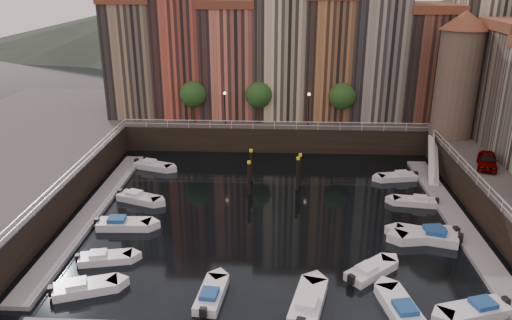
# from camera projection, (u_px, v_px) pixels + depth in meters

# --- Properties ---
(ground) EXTENTS (200.00, 200.00, 0.00)m
(ground) POSITION_uv_depth(u_px,v_px,m) (271.00, 212.00, 45.37)
(ground) COLOR black
(ground) RESTS_ON ground
(quay_far) EXTENTS (80.00, 20.00, 3.00)m
(quay_far) POSITION_uv_depth(u_px,v_px,m) (276.00, 118.00, 69.15)
(quay_far) COLOR black
(quay_far) RESTS_ON ground
(dock_left) EXTENTS (2.00, 28.00, 0.35)m
(dock_left) POSITION_uv_depth(u_px,v_px,m) (92.00, 211.00, 45.15)
(dock_left) COLOR gray
(dock_left) RESTS_ON ground
(dock_right) EXTENTS (2.00, 28.00, 0.35)m
(dock_right) POSITION_uv_depth(u_px,v_px,m) (456.00, 220.00, 43.60)
(dock_right) COLOR gray
(dock_right) RESTS_ON ground
(mountains) EXTENTS (145.00, 100.00, 18.00)m
(mountains) POSITION_uv_depth(u_px,v_px,m) (286.00, 19.00, 145.33)
(mountains) COLOR #2D382D
(mountains) RESTS_ON ground
(far_terrace) EXTENTS (48.70, 10.30, 17.50)m
(far_terrace) POSITION_uv_depth(u_px,v_px,m) (302.00, 52.00, 63.33)
(far_terrace) COLOR #8C7659
(far_terrace) RESTS_ON quay_far
(corner_tower) EXTENTS (5.20, 5.20, 13.80)m
(corner_tower) POSITION_uv_depth(u_px,v_px,m) (458.00, 73.00, 54.38)
(corner_tower) COLOR #6B5B4C
(corner_tower) RESTS_ON quay_right
(promenade_trees) EXTENTS (21.20, 3.20, 5.20)m
(promenade_trees) POSITION_uv_depth(u_px,v_px,m) (264.00, 95.00, 60.13)
(promenade_trees) COLOR black
(promenade_trees) RESTS_ON quay_far
(street_lamps) EXTENTS (10.36, 0.36, 4.18)m
(street_lamps) POSITION_uv_depth(u_px,v_px,m) (267.00, 103.00, 59.42)
(street_lamps) COLOR black
(street_lamps) RESTS_ON quay_far
(railings) EXTENTS (36.08, 34.04, 0.52)m
(railings) POSITION_uv_depth(u_px,v_px,m) (273.00, 155.00, 48.60)
(railings) COLOR white
(railings) RESTS_ON ground
(gangway) EXTENTS (2.78, 8.32, 3.73)m
(gangway) POSITION_uv_depth(u_px,v_px,m) (433.00, 158.00, 53.23)
(gangway) COLOR white
(gangway) RESTS_ON ground
(mooring_pilings) EXTENTS (5.36, 3.73, 3.78)m
(mooring_pilings) POSITION_uv_depth(u_px,v_px,m) (274.00, 172.00, 50.02)
(mooring_pilings) COLOR black
(mooring_pilings) RESTS_ON ground
(boat_left_0) EXTENTS (4.55, 2.96, 1.03)m
(boat_left_0) POSITION_uv_depth(u_px,v_px,m) (84.00, 288.00, 33.90)
(boat_left_0) COLOR silver
(boat_left_0) RESTS_ON ground
(boat_left_1) EXTENTS (4.20, 2.24, 0.94)m
(boat_left_1) POSITION_uv_depth(u_px,v_px,m) (104.00, 258.00, 37.49)
(boat_left_1) COLOR silver
(boat_left_1) RESTS_ON ground
(boat_left_2) EXTENTS (4.77, 1.89, 1.09)m
(boat_left_2) POSITION_uv_depth(u_px,v_px,m) (123.00, 224.00, 42.44)
(boat_left_2) COLOR silver
(boat_left_2) RESTS_ON ground
(boat_left_3) EXTENTS (4.53, 2.94, 1.02)m
(boat_left_3) POSITION_uv_depth(u_px,v_px,m) (138.00, 198.00, 47.44)
(boat_left_3) COLOR silver
(boat_left_3) RESTS_ON ground
(boat_left_4) EXTENTS (4.59, 2.86, 1.03)m
(boat_left_4) POSITION_uv_depth(u_px,v_px,m) (153.00, 166.00, 55.38)
(boat_left_4) COLOR silver
(boat_left_4) RESTS_ON ground
(boat_right_0) EXTENTS (4.87, 3.03, 1.09)m
(boat_right_0) POSITION_uv_depth(u_px,v_px,m) (475.00, 311.00, 31.55)
(boat_right_0) COLOR silver
(boat_right_0) RESTS_ON ground
(boat_right_1) EXTENTS (5.28, 3.15, 1.18)m
(boat_right_1) POSITION_uv_depth(u_px,v_px,m) (428.00, 236.00, 40.48)
(boat_right_1) COLOR silver
(boat_right_1) RESTS_ON ground
(boat_right_2) EXTENTS (5.28, 2.62, 1.19)m
(boat_right_2) POSITION_uv_depth(u_px,v_px,m) (428.00, 235.00, 40.57)
(boat_right_2) COLOR silver
(boat_right_2) RESTS_ON ground
(boat_right_3) EXTENTS (4.20, 1.99, 0.95)m
(boat_right_3) POSITION_uv_depth(u_px,v_px,m) (415.00, 201.00, 46.77)
(boat_right_3) COLOR silver
(boat_right_3) RESTS_ON ground
(boat_right_4) EXTENTS (4.30, 2.22, 0.96)m
(boat_right_4) POSITION_uv_depth(u_px,v_px,m) (398.00, 177.00, 52.40)
(boat_right_4) COLOR silver
(boat_right_4) RESTS_ON ground
(boat_near_1) EXTENTS (2.00, 4.43, 1.00)m
(boat_near_1) POSITION_uv_depth(u_px,v_px,m) (211.00, 295.00, 33.13)
(boat_near_1) COLOR silver
(boat_near_1) RESTS_ON ground
(boat_near_2) EXTENTS (2.91, 5.25, 1.17)m
(boat_near_2) POSITION_uv_depth(u_px,v_px,m) (308.00, 303.00, 32.26)
(boat_near_2) COLOR silver
(boat_near_2) RESTS_ON ground
(boat_near_3) EXTENTS (2.64, 5.01, 1.12)m
(boat_near_3) POSITION_uv_depth(u_px,v_px,m) (401.00, 309.00, 31.70)
(boat_near_3) COLOR silver
(boat_near_3) RESTS_ON ground
(car_a) EXTENTS (2.97, 4.54, 1.44)m
(car_a) POSITION_uv_depth(u_px,v_px,m) (487.00, 161.00, 47.14)
(car_a) COLOR gray
(car_a) RESTS_ON quay_right
(boat_extra_434) EXTENTS (4.18, 3.99, 1.02)m
(boat_extra_434) POSITION_uv_depth(u_px,v_px,m) (370.00, 271.00, 35.82)
(boat_extra_434) COLOR silver
(boat_extra_434) RESTS_ON ground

